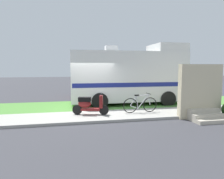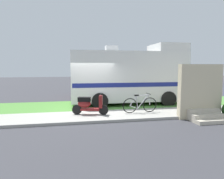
# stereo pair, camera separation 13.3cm
# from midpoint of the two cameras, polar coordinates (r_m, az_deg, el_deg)

# --- Properties ---
(ground_plane) EXTENTS (80.00, 80.00, 0.00)m
(ground_plane) POSITION_cam_midpoint_polar(r_m,az_deg,el_deg) (10.55, -5.84, -6.26)
(ground_plane) COLOR #38383D
(sidewalk) EXTENTS (24.00, 2.00, 0.12)m
(sidewalk) POSITION_cam_midpoint_polar(r_m,az_deg,el_deg) (9.37, -5.06, -7.45)
(sidewalk) COLOR #9E9B93
(sidewalk) RESTS_ON ground
(grass_strip) EXTENTS (24.00, 3.40, 0.08)m
(grass_strip) POSITION_cam_midpoint_polar(r_m,az_deg,el_deg) (12.00, -6.60, -4.55)
(grass_strip) COLOR #4C8438
(grass_strip) RESTS_ON ground
(motorhome_rv) EXTENTS (6.83, 2.71, 3.66)m
(motorhome_rv) POSITION_cam_midpoint_polar(r_m,az_deg,el_deg) (12.55, 4.50, 3.81)
(motorhome_rv) COLOR silver
(motorhome_rv) RESTS_ON ground
(scooter) EXTENTS (1.63, 0.65, 0.97)m
(scooter) POSITION_cam_midpoint_polar(r_m,az_deg,el_deg) (9.40, -6.77, -4.21)
(scooter) COLOR black
(scooter) RESTS_ON ground
(bicycle) EXTENTS (1.71, 0.52, 0.91)m
(bicycle) POSITION_cam_midpoint_polar(r_m,az_deg,el_deg) (9.86, 7.45, -4.11)
(bicycle) COLOR black
(bicycle) RESTS_ON ground
(pickup_truck_near) EXTENTS (5.04, 2.21, 1.84)m
(pickup_truck_near) POSITION_cam_midpoint_polar(r_m,az_deg,el_deg) (16.20, -2.09, 1.61)
(pickup_truck_near) COLOR maroon
(pickup_truck_near) RESTS_ON ground
(porch_steps) EXTENTS (2.00, 1.26, 2.40)m
(porch_steps) POSITION_cam_midpoint_polar(r_m,az_deg,el_deg) (9.83, 23.20, -1.91)
(porch_steps) COLOR #BCB29E
(porch_steps) RESTS_ON ground
(bottle_green) EXTENTS (0.06, 0.06, 0.25)m
(bottle_green) POSITION_cam_midpoint_polar(r_m,az_deg,el_deg) (10.59, 18.21, -5.24)
(bottle_green) COLOR brown
(bottle_green) RESTS_ON ground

